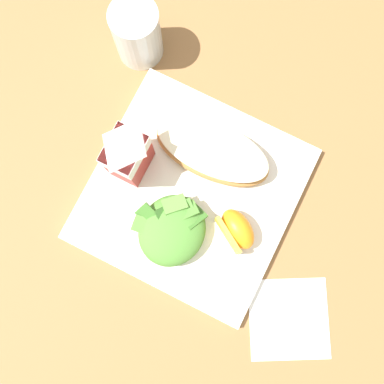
{
  "coord_description": "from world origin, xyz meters",
  "views": [
    {
      "loc": [
        -0.08,
        -0.04,
        0.63
      ],
      "look_at": [
        0.0,
        0.0,
        0.03
      ],
      "focal_mm": 40.64,
      "sensor_mm": 36.0,
      "label": 1
    }
  ],
  "objects_px": {
    "cheesy_pizza_bread": "(215,152)",
    "orange_wedge_front": "(237,230)",
    "green_salad_pile": "(170,229)",
    "drinking_clear_cup": "(137,34)",
    "milk_carton": "(128,152)",
    "white_plate": "(192,194)",
    "paper_napkin": "(289,319)"
  },
  "relations": [
    {
      "from": "cheesy_pizza_bread",
      "to": "drinking_clear_cup",
      "type": "bearing_deg",
      "value": 59.52
    },
    {
      "from": "green_salad_pile",
      "to": "milk_carton",
      "type": "xyz_separation_m",
      "value": [
        0.06,
        0.09,
        0.04
      ]
    },
    {
      "from": "green_salad_pile",
      "to": "orange_wedge_front",
      "type": "xyz_separation_m",
      "value": [
        0.04,
        -0.08,
        -0.0
      ]
    },
    {
      "from": "green_salad_pile",
      "to": "orange_wedge_front",
      "type": "bearing_deg",
      "value": -64.42
    },
    {
      "from": "white_plate",
      "to": "milk_carton",
      "type": "distance_m",
      "value": 0.12
    },
    {
      "from": "orange_wedge_front",
      "to": "paper_napkin",
      "type": "height_order",
      "value": "orange_wedge_front"
    },
    {
      "from": "milk_carton",
      "to": "paper_napkin",
      "type": "bearing_deg",
      "value": -108.79
    },
    {
      "from": "cheesy_pizza_bread",
      "to": "orange_wedge_front",
      "type": "relative_size",
      "value": 2.47
    },
    {
      "from": "white_plate",
      "to": "green_salad_pile",
      "type": "xyz_separation_m",
      "value": [
        -0.06,
        0.0,
        0.03
      ]
    },
    {
      "from": "white_plate",
      "to": "orange_wedge_front",
      "type": "height_order",
      "value": "orange_wedge_front"
    },
    {
      "from": "green_salad_pile",
      "to": "drinking_clear_cup",
      "type": "relative_size",
      "value": 1.06
    },
    {
      "from": "milk_carton",
      "to": "drinking_clear_cup",
      "type": "height_order",
      "value": "milk_carton"
    },
    {
      "from": "white_plate",
      "to": "green_salad_pile",
      "type": "relative_size",
      "value": 2.76
    },
    {
      "from": "drinking_clear_cup",
      "to": "orange_wedge_front",
      "type": "bearing_deg",
      "value": -126.93
    },
    {
      "from": "green_salad_pile",
      "to": "paper_napkin",
      "type": "height_order",
      "value": "green_salad_pile"
    },
    {
      "from": "orange_wedge_front",
      "to": "drinking_clear_cup",
      "type": "height_order",
      "value": "drinking_clear_cup"
    },
    {
      "from": "paper_napkin",
      "to": "cheesy_pizza_bread",
      "type": "bearing_deg",
      "value": 50.71
    },
    {
      "from": "cheesy_pizza_bread",
      "to": "drinking_clear_cup",
      "type": "relative_size",
      "value": 1.81
    },
    {
      "from": "green_salad_pile",
      "to": "milk_carton",
      "type": "bearing_deg",
      "value": 54.99
    },
    {
      "from": "cheesy_pizza_bread",
      "to": "paper_napkin",
      "type": "xyz_separation_m",
      "value": [
        -0.16,
        -0.2,
        -0.03
      ]
    },
    {
      "from": "green_salad_pile",
      "to": "milk_carton",
      "type": "relative_size",
      "value": 0.92
    },
    {
      "from": "drinking_clear_cup",
      "to": "white_plate",
      "type": "bearing_deg",
      "value": -134.26
    },
    {
      "from": "white_plate",
      "to": "cheesy_pizza_bread",
      "type": "height_order",
      "value": "cheesy_pizza_bread"
    },
    {
      "from": "white_plate",
      "to": "drinking_clear_cup",
      "type": "height_order",
      "value": "drinking_clear_cup"
    },
    {
      "from": "cheesy_pizza_bread",
      "to": "orange_wedge_front",
      "type": "xyz_separation_m",
      "value": [
        -0.08,
        -0.07,
        0.0
      ]
    },
    {
      "from": "green_salad_pile",
      "to": "drinking_clear_cup",
      "type": "xyz_separation_m",
      "value": [
        0.23,
        0.17,
        0.01
      ]
    },
    {
      "from": "white_plate",
      "to": "paper_napkin",
      "type": "height_order",
      "value": "white_plate"
    },
    {
      "from": "white_plate",
      "to": "drinking_clear_cup",
      "type": "distance_m",
      "value": 0.24
    },
    {
      "from": "green_salad_pile",
      "to": "drinking_clear_cup",
      "type": "bearing_deg",
      "value": 36.38
    },
    {
      "from": "cheesy_pizza_bread",
      "to": "orange_wedge_front",
      "type": "bearing_deg",
      "value": -138.56
    },
    {
      "from": "white_plate",
      "to": "orange_wedge_front",
      "type": "distance_m",
      "value": 0.09
    },
    {
      "from": "cheesy_pizza_bread",
      "to": "milk_carton",
      "type": "height_order",
      "value": "milk_carton"
    }
  ]
}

